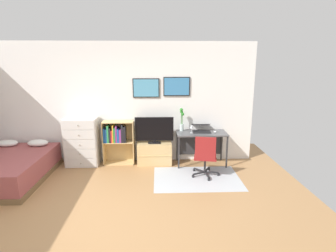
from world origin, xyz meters
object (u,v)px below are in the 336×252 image
Objects in this scene: dresser at (82,142)px; bookshelf at (117,138)px; laptop at (201,128)px; tv_stand at (155,153)px; office_chair at (205,155)px; bamboo_vase at (182,121)px; bed at (7,168)px; computer_mouse at (215,132)px; wine_glass at (191,127)px; television at (154,130)px; desk at (201,138)px.

dresser is 0.77m from bookshelf.
bookshelf is 2.21× the size of laptop.
tv_stand is 1.72× the size of laptop.
office_chair is 1.08m from bamboo_vase.
dresser is at bearing 31.39° from bed.
computer_mouse is at bearing -3.42° from bookshelf.
laptop is (1.06, 0.04, 0.56)m from tv_stand.
computer_mouse is at bearing -21.43° from laptop.
laptop is 0.29m from wine_glass.
dresser is 2.95m from computer_mouse.
dresser is 1.27× the size of television.
office_chair is 0.82m from computer_mouse.
bamboo_vase is at bearing 166.69° from computer_mouse.
bookshelf is at bearing 4.48° from dresser.
dresser is 2.73m from office_chair.
tv_stand is 1.20m from laptop.
office_chair is 4.78× the size of wine_glass.
dresser is 2.06× the size of bamboo_vase.
tv_stand is 0.89× the size of office_chair.
tv_stand is at bearing -180.00° from desk.
dresser reaches higher than bookshelf.
bed is at bearing -169.64° from wine_glass.
wine_glass reaches higher than tv_stand.
computer_mouse is at bearing -16.19° from desk.
desk is (1.05, 0.02, -0.19)m from television.
bookshelf reaches higher than computer_mouse.
bookshelf reaches higher than bed.
desk is at bearing 98.56° from office_chair.
wine_glass reaches higher than bed.
laptop is (0.01, 0.04, 0.21)m from desk.
wine_glass is (-0.20, 0.68, 0.42)m from office_chair.
bamboo_vase is (0.61, 0.09, 0.73)m from tv_stand.
television is 0.82m from wine_glass.
office_chair is (1.85, -0.82, -0.14)m from bookshelf.
television reaches higher than computer_mouse.
bamboo_vase is (-0.40, 0.86, 0.52)m from office_chair.
television is at bearing 15.21° from bed.
desk is 2.48× the size of laptop.
office_chair reaches higher than bed.
office_chair is at bearing -37.51° from tv_stand.
bed is at bearing -169.10° from office_chair.
bookshelf is at bearing 176.58° from computer_mouse.
desk is at bearing 163.81° from computer_mouse.
computer_mouse is (0.28, -0.13, -0.05)m from laptop.
laptop is at bearing 3.37° from television.
dresser is at bearing 177.94° from wine_glass.
computer_mouse is (0.33, 0.69, 0.30)m from office_chair.
office_chair is 1.64× the size of bamboo_vase.
wine_glass is at bearing 10.88° from bed.
television is at bearing -0.26° from dresser.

